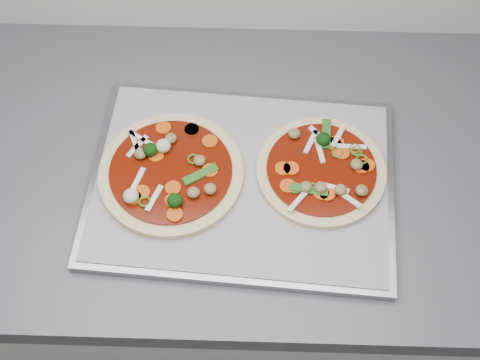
{
  "coord_description": "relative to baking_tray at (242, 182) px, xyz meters",
  "views": [
    {
      "loc": [
        -0.37,
        0.7,
        1.81
      ],
      "look_at": [
        -0.39,
        1.25,
        0.93
      ],
      "focal_mm": 50.0,
      "sensor_mm": 36.0,
      "label": 1
    }
  ],
  "objects": [
    {
      "name": "base_cabinet",
      "position": [
        0.38,
        0.04,
        -0.48
      ],
      "size": [
        3.6,
        0.6,
        0.86
      ],
      "primitive_type": "cube",
      "color": "silver",
      "rests_on": "ground"
    },
    {
      "name": "countertop",
      "position": [
        0.38,
        0.04,
        -0.03
      ],
      "size": [
        3.6,
        0.6,
        0.04
      ],
      "primitive_type": "cube",
      "color": "#585860",
      "rests_on": "base_cabinet"
    },
    {
      "name": "pizza_left",
      "position": [
        -0.11,
        0.0,
        0.02
      ],
      "size": [
        0.27,
        0.27,
        0.04
      ],
      "rotation": [
        0.0,
        0.0,
        -0.23
      ],
      "color": "#EDD78C",
      "rests_on": "parchment"
    },
    {
      "name": "baking_tray",
      "position": [
        0.0,
        0.0,
        0.0
      ],
      "size": [
        0.5,
        0.38,
        0.02
      ],
      "primitive_type": "cube",
      "rotation": [
        0.0,
        0.0,
        -0.07
      ],
      "color": "gray",
      "rests_on": "countertop"
    },
    {
      "name": "parchment",
      "position": [
        0.0,
        0.0,
        0.01
      ],
      "size": [
        0.48,
        0.36,
        0.0
      ],
      "primitive_type": "cube",
      "rotation": [
        0.0,
        0.0,
        -0.07
      ],
      "color": "#A4A4A9",
      "rests_on": "baking_tray"
    },
    {
      "name": "pizza_right",
      "position": [
        0.13,
        0.01,
        0.02
      ],
      "size": [
        0.24,
        0.24,
        0.03
      ],
      "rotation": [
        0.0,
        0.0,
        -0.21
      ],
      "color": "#EDD78C",
      "rests_on": "parchment"
    }
  ]
}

